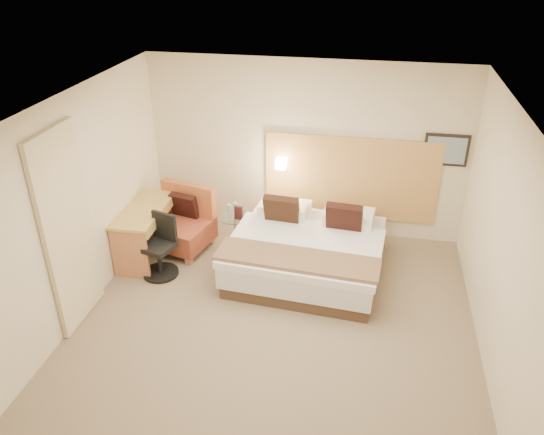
% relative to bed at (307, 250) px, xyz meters
% --- Properties ---
extents(floor, '(4.80, 5.00, 0.02)m').
position_rel_bed_xyz_m(floor, '(-0.23, -1.29, -0.33)').
color(floor, '#7B6953').
rests_on(floor, ground).
extents(ceiling, '(4.80, 5.00, 0.02)m').
position_rel_bed_xyz_m(ceiling, '(-0.23, -1.29, 2.39)').
color(ceiling, silver).
rests_on(ceiling, floor).
extents(wall_back, '(4.80, 0.02, 2.70)m').
position_rel_bed_xyz_m(wall_back, '(-0.23, 1.22, 1.03)').
color(wall_back, beige).
rests_on(wall_back, floor).
extents(wall_front, '(4.80, 0.02, 2.70)m').
position_rel_bed_xyz_m(wall_front, '(-0.23, -3.80, 1.03)').
color(wall_front, beige).
rests_on(wall_front, floor).
extents(wall_left, '(0.02, 5.00, 2.70)m').
position_rel_bed_xyz_m(wall_left, '(-2.64, -1.29, 1.03)').
color(wall_left, beige).
rests_on(wall_left, floor).
extents(wall_right, '(0.02, 5.00, 2.70)m').
position_rel_bed_xyz_m(wall_right, '(2.18, -1.29, 1.03)').
color(wall_right, beige).
rests_on(wall_right, floor).
extents(headboard_panel, '(2.60, 0.04, 1.30)m').
position_rel_bed_xyz_m(headboard_panel, '(0.47, 1.18, 0.63)').
color(headboard_panel, tan).
rests_on(headboard_panel, wall_back).
extents(art_frame, '(0.62, 0.03, 0.47)m').
position_rel_bed_xyz_m(art_frame, '(1.79, 1.19, 1.18)').
color(art_frame, black).
rests_on(art_frame, wall_back).
extents(art_canvas, '(0.54, 0.01, 0.39)m').
position_rel_bed_xyz_m(art_canvas, '(1.79, 1.17, 1.18)').
color(art_canvas, gray).
rests_on(art_canvas, wall_back).
extents(lamp_arm, '(0.02, 0.12, 0.02)m').
position_rel_bed_xyz_m(lamp_arm, '(-0.58, 1.13, 0.83)').
color(lamp_arm, white).
rests_on(lamp_arm, wall_back).
extents(lamp_shade, '(0.15, 0.15, 0.15)m').
position_rel_bed_xyz_m(lamp_shade, '(-0.58, 1.07, 0.83)').
color(lamp_shade, '#FFEDC6').
rests_on(lamp_shade, wall_back).
extents(curtain, '(0.06, 0.90, 2.42)m').
position_rel_bed_xyz_m(curtain, '(-2.59, -1.54, 0.90)').
color(curtain, beige).
rests_on(curtain, wall_left).
extents(bottle_a, '(0.06, 0.06, 0.19)m').
position_rel_bed_xyz_m(bottle_a, '(-1.23, 0.42, 0.29)').
color(bottle_a, '#91C9E1').
rests_on(bottle_a, side_table).
extents(bottle_b, '(0.06, 0.06, 0.19)m').
position_rel_bed_xyz_m(bottle_b, '(-1.15, 0.49, 0.29)').
color(bottle_b, '#8EBDDB').
rests_on(bottle_b, side_table).
extents(menu_folder, '(0.13, 0.07, 0.21)m').
position_rel_bed_xyz_m(menu_folder, '(-1.07, 0.35, 0.30)').
color(menu_folder, '#341515').
rests_on(menu_folder, side_table).
extents(bed, '(2.17, 2.12, 1.00)m').
position_rel_bed_xyz_m(bed, '(0.00, 0.00, 0.00)').
color(bed, '#442F22').
rests_on(bed, floor).
extents(lounge_chair, '(1.04, 0.96, 0.94)m').
position_rel_bed_xyz_m(lounge_chair, '(-1.95, 0.30, 0.05)').
color(lounge_chair, tan).
rests_on(lounge_chair, floor).
extents(side_table, '(0.54, 0.54, 0.52)m').
position_rel_bed_xyz_m(side_table, '(-1.15, 0.41, -0.03)').
color(side_table, white).
rests_on(side_table, floor).
extents(desk, '(0.60, 1.26, 0.78)m').
position_rel_bed_xyz_m(desk, '(-2.34, -0.06, 0.29)').
color(desk, tan).
rests_on(desk, floor).
extents(desk_chair, '(0.62, 0.62, 0.88)m').
position_rel_bed_xyz_m(desk_chair, '(-1.98, -0.46, 0.04)').
color(desk_chair, black).
rests_on(desk_chair, floor).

